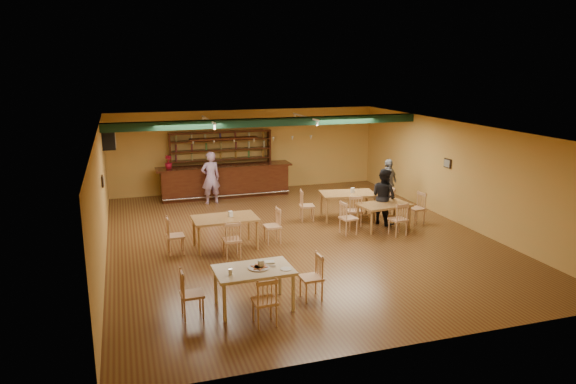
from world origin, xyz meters
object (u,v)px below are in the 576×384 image
object	(u,v)px
patron_right_a	(384,196)
dining_table_b	(347,206)
near_table	(254,288)
patron_bar	(211,178)
dining_table_d	(383,216)
bar_counter	(225,181)
dining_table_c	(225,233)

from	to	relation	value
patron_right_a	dining_table_b	bearing A→B (deg)	24.33
near_table	patron_bar	bearing A→B (deg)	84.71
dining_table_d	bar_counter	bearing A→B (deg)	117.77
dining_table_b	bar_counter	bearing A→B (deg)	136.98
near_table	patron_bar	size ratio (longest dim) A/B	0.84
bar_counter	patron_right_a	distance (m)	6.06
near_table	patron_bar	world-z (taller)	patron_bar
dining_table_c	near_table	world-z (taller)	dining_table_c
bar_counter	dining_table_c	bearing A→B (deg)	-100.93
patron_bar	patron_right_a	world-z (taller)	patron_bar
patron_bar	patron_right_a	xyz separation A→B (m)	(4.49, -3.85, -0.06)
bar_counter	near_table	world-z (taller)	bar_counter
dining_table_c	dining_table_d	bearing A→B (deg)	1.92
dining_table_b	near_table	distance (m)	6.60
dining_table_d	patron_right_a	xyz separation A→B (m)	(0.22, 0.44, 0.47)
dining_table_c	patron_right_a	bearing A→B (deg)	6.84
dining_table_d	near_table	bearing A→B (deg)	-149.00
dining_table_b	dining_table_c	bearing A→B (deg)	-151.08
dining_table_b	patron_right_a	bearing A→B (deg)	-36.23
dining_table_c	near_table	distance (m)	3.58
dining_table_b	patron_right_a	world-z (taller)	patron_right_a
bar_counter	dining_table_d	xyz separation A→B (m)	(3.63, -5.11, -0.20)
dining_table_c	patron_bar	world-z (taller)	patron_bar
near_table	patron_right_a	bearing A→B (deg)	38.90
patron_bar	dining_table_b	bearing A→B (deg)	131.53
dining_table_b	patron_bar	bearing A→B (deg)	149.19
dining_table_c	bar_counter	bearing A→B (deg)	77.76
dining_table_b	dining_table_c	xyz separation A→B (m)	(-4.09, -1.50, 0.00)
dining_table_c	dining_table_b	bearing A→B (deg)	18.85
dining_table_b	patron_bar	xyz separation A→B (m)	(-3.69, 3.05, 0.49)
near_table	patron_right_a	xyz separation A→B (m)	(5.02, 4.28, 0.43)
dining_table_c	patron_right_a	xyz separation A→B (m)	(4.89, 0.70, 0.42)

